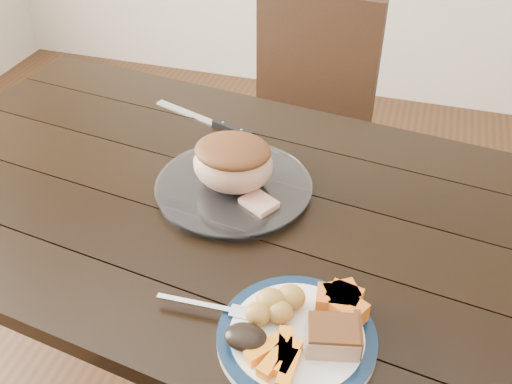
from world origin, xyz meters
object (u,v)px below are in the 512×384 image
(chair_far, at_px, (303,122))
(pork_slice, at_px, (333,337))
(roast_joint, at_px, (233,164))
(dining_table, at_px, (225,230))
(dinner_plate, at_px, (297,338))
(carving_knife, at_px, (220,125))
(fork, at_px, (214,307))
(serving_platter, at_px, (234,188))

(chair_far, height_order, pork_slice, chair_far)
(roast_joint, bearing_deg, dining_table, -114.46)
(dinner_plate, height_order, carving_knife, dinner_plate)
(carving_knife, bearing_deg, fork, -51.68)
(chair_far, height_order, carving_knife, chair_far)
(chair_far, xyz_separation_m, fork, (0.08, -1.05, 0.25))
(dining_table, relative_size, pork_slice, 20.40)
(serving_platter, bearing_deg, pork_slice, -51.25)
(serving_platter, height_order, carving_knife, serving_platter)
(chair_far, bearing_deg, dinner_plate, 107.88)
(dining_table, xyz_separation_m, fork, (0.09, -0.31, 0.11))
(roast_joint, bearing_deg, pork_slice, -51.25)
(dinner_plate, distance_m, pork_slice, 0.07)
(chair_far, distance_m, pork_slice, 1.14)
(dining_table, relative_size, carving_knife, 5.52)
(chair_far, distance_m, roast_joint, 0.77)
(carving_knife, bearing_deg, pork_slice, -36.57)
(chair_far, relative_size, pork_slice, 11.14)
(serving_platter, bearing_deg, carving_knife, 115.95)
(carving_knife, bearing_deg, roast_joint, -44.53)
(dining_table, xyz_separation_m, roast_joint, (0.01, 0.03, 0.17))
(chair_far, bearing_deg, carving_knife, 80.52)
(chair_far, distance_m, fork, 1.08)
(dining_table, relative_size, chair_far, 1.83)
(dinner_plate, bearing_deg, serving_platter, 122.93)
(fork, bearing_deg, dining_table, 104.01)
(serving_platter, height_order, fork, fork)
(pork_slice, height_order, carving_knife, pork_slice)
(dinner_plate, height_order, serving_platter, serving_platter)
(fork, bearing_deg, serving_platter, 100.52)
(dining_table, height_order, serving_platter, serving_platter)
(dining_table, distance_m, chair_far, 0.75)
(roast_joint, bearing_deg, serving_platter, -90.00)
(pork_slice, bearing_deg, carving_knife, 123.91)
(pork_slice, bearing_deg, chair_far, 105.01)
(carving_knife, bearing_deg, chair_far, 94.24)
(dinner_plate, distance_m, fork, 0.15)
(dinner_plate, bearing_deg, roast_joint, 122.93)
(pork_slice, relative_size, carving_knife, 0.27)
(serving_platter, bearing_deg, fork, -76.90)
(dinner_plate, xyz_separation_m, carving_knife, (-0.35, 0.61, -0.00))
(serving_platter, xyz_separation_m, carving_knife, (-0.12, 0.25, -0.00))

